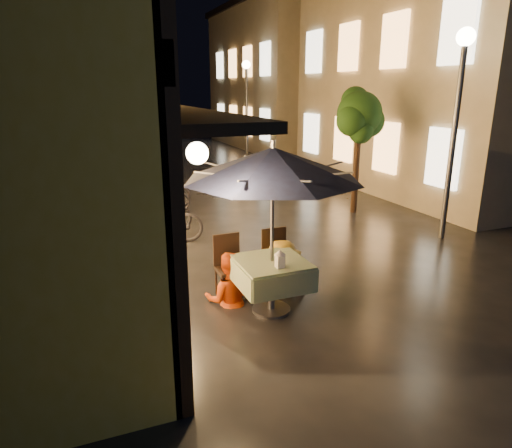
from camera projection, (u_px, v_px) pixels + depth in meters
name	position (u px, v px, depth m)	size (l,w,h in m)	color
ground	(384.00, 298.00, 7.05)	(90.00, 90.00, 0.00)	black
east_building_near	(461.00, 78.00, 14.50)	(7.30, 9.30, 6.80)	tan
east_building_far	(298.00, 77.00, 24.66)	(7.30, 10.30, 7.30)	tan
street_tree	(360.00, 117.00, 11.22)	(1.43, 1.20, 3.15)	black
streetlamp_near	(458.00, 98.00, 9.05)	(0.36, 0.36, 4.23)	#59595E
streetlamp_far	(246.00, 92.00, 19.73)	(0.36, 0.36, 4.23)	#59595E
cafe_table	(272.00, 273.00, 6.48)	(0.99, 0.99, 0.78)	#59595E
patio_umbrella	(273.00, 164.00, 6.03)	(2.45, 2.45, 2.46)	#59595E
cafe_chair_left	(229.00, 262.00, 7.01)	(0.42, 0.42, 0.97)	black
cafe_chair_right	(276.00, 256.00, 7.29)	(0.42, 0.42, 0.97)	black
table_lantern	(280.00, 258.00, 6.14)	(0.16, 0.16, 0.25)	white
person_orange	(228.00, 254.00, 6.72)	(0.75, 0.58, 1.53)	#BB3D0A
person_yellow	(282.00, 242.00, 7.07)	(1.05, 0.61, 1.63)	gold
bicycle_0	(158.00, 220.00, 9.41)	(0.65, 1.87, 0.98)	black
bicycle_1	(159.00, 216.00, 9.81)	(0.44, 1.57, 0.95)	black
bicycle_2	(165.00, 202.00, 11.32)	(0.53, 1.52, 0.80)	black
bicycle_3	(161.00, 192.00, 12.01)	(0.44, 1.55, 0.93)	black
bicycle_4	(141.00, 186.00, 12.80)	(0.60, 1.71, 0.90)	black
bicycle_5	(141.00, 180.00, 13.70)	(0.42, 1.50, 0.90)	black
bicycle_6	(125.00, 173.00, 14.85)	(0.57, 1.65, 0.87)	black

